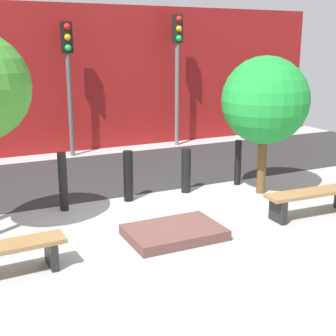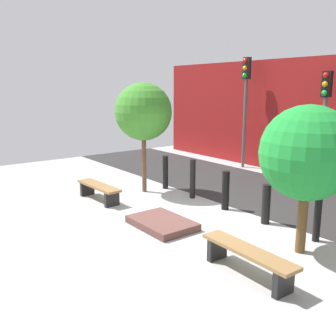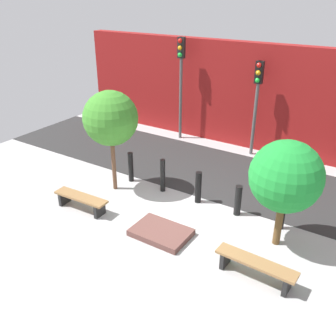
# 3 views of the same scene
# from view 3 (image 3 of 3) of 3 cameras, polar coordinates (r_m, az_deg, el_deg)

# --- Properties ---
(ground_plane) EXTENTS (18.00, 18.00, 0.00)m
(ground_plane) POSITION_cam_3_polar(r_m,az_deg,el_deg) (10.12, 0.44, -8.84)
(ground_plane) COLOR #A4A4A4
(road_strip) EXTENTS (18.00, 3.68, 0.01)m
(road_strip) POSITION_cam_3_polar(r_m,az_deg,el_deg) (12.87, 9.02, -1.04)
(road_strip) COLOR #2A2A2A
(road_strip) RESTS_ON ground
(building_facade) EXTENTS (16.20, 0.50, 3.98)m
(building_facade) POSITION_cam_3_polar(r_m,az_deg,el_deg) (14.70, 14.30, 10.22)
(building_facade) COLOR maroon
(building_facade) RESTS_ON ground
(bench_left) EXTENTS (1.70, 0.47, 0.44)m
(bench_left) POSITION_cam_3_polar(r_m,az_deg,el_deg) (10.94, -13.10, -4.75)
(bench_left) COLOR black
(bench_left) RESTS_ON ground
(bench_right) EXTENTS (1.81, 0.47, 0.46)m
(bench_right) POSITION_cam_3_polar(r_m,az_deg,el_deg) (8.57, 13.19, -14.31)
(bench_right) COLOR black
(bench_right) RESTS_ON ground
(planter_bed) EXTENTS (1.46, 1.01, 0.16)m
(planter_bed) POSITION_cam_3_polar(r_m,az_deg,el_deg) (9.75, -1.07, -9.79)
(planter_bed) COLOR brown
(planter_bed) RESTS_ON ground
(tree_behind_left_bench) EXTENTS (1.62, 1.62, 3.14)m
(tree_behind_left_bench) POSITION_cam_3_polar(r_m,az_deg,el_deg) (11.08, -8.75, 7.45)
(tree_behind_left_bench) COLOR brown
(tree_behind_left_bench) RESTS_ON ground
(tree_behind_right_bench) EXTENTS (1.70, 1.70, 2.72)m
(tree_behind_right_bench) POSITION_cam_3_polar(r_m,az_deg,el_deg) (8.95, 17.52, -1.28)
(tree_behind_right_bench) COLOR brown
(tree_behind_right_bench) RESTS_ON ground
(bollard_far_left) EXTENTS (0.17, 0.17, 1.00)m
(bollard_far_left) POSITION_cam_3_polar(r_m,az_deg,el_deg) (12.19, -5.70, 0.16)
(bollard_far_left) COLOR black
(bollard_far_left) RESTS_ON ground
(bollard_left) EXTENTS (0.16, 0.16, 1.07)m
(bollard_left) POSITION_cam_3_polar(r_m,az_deg,el_deg) (11.51, -0.81, -1.14)
(bollard_left) COLOR black
(bollard_left) RESTS_ON ground
(bollard_center) EXTENTS (0.18, 0.18, 0.98)m
(bollard_center) POSITION_cam_3_polar(r_m,az_deg,el_deg) (10.97, 4.64, -2.96)
(bollard_center) COLOR black
(bollard_center) RESTS_ON ground
(bollard_right) EXTENTS (0.19, 0.19, 0.90)m
(bollard_right) POSITION_cam_3_polar(r_m,az_deg,el_deg) (10.55, 10.61, -4.88)
(bollard_right) COLOR black
(bollard_right) RESTS_ON ground
(bollard_far_right) EXTENTS (0.14, 0.14, 0.96)m
(bollard_far_right) POSITION_cam_3_polar(r_m,az_deg,el_deg) (10.22, 17.08, -6.53)
(bollard_far_right) COLOR black
(bollard_far_right) RESTS_ON ground
(traffic_light_west) EXTENTS (0.28, 0.27, 4.07)m
(traffic_light_west) POSITION_cam_3_polar(r_m,az_deg,el_deg) (15.14, 1.98, 14.53)
(traffic_light_west) COLOR #525252
(traffic_light_west) RESTS_ON ground
(traffic_light_mid_west) EXTENTS (0.28, 0.27, 3.48)m
(traffic_light_mid_west) POSITION_cam_3_polar(r_m,az_deg,el_deg) (13.91, 13.42, 11.24)
(traffic_light_mid_west) COLOR #525252
(traffic_light_mid_west) RESTS_ON ground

